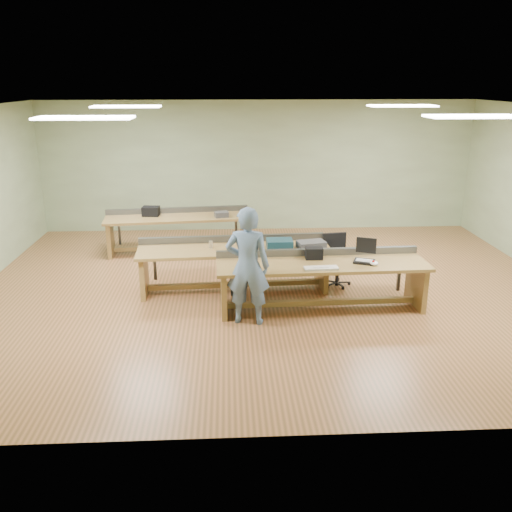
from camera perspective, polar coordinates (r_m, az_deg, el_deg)
The scene contains 21 objects.
floor at distance 9.30m, azimuth 1.60°, elevation -3.57°, with size 10.00×10.00×0.00m, color #9D623B.
ceiling at distance 8.65m, azimuth 1.78°, elevation 15.24°, with size 10.00×10.00×0.00m, color silver.
wall_back at distance 12.78m, azimuth 0.22°, elevation 9.40°, with size 10.00×0.04×3.00m, color #98B085.
wall_front at distance 5.05m, azimuth 5.36°, elevation -4.44°, with size 10.00×0.04×3.00m, color #98B085.
fluor_panels at distance 8.65m, azimuth 1.78°, elevation 15.04°, with size 6.20×3.50×0.03m.
workbench_front at distance 8.46m, azimuth 6.90°, elevation -1.84°, with size 3.27×0.97×0.86m.
workbench_mid at distance 9.14m, azimuth -2.33°, elevation -0.20°, with size 3.25×1.02×0.86m.
workbench_back at distance 11.34m, azimuth -8.16°, elevation 3.24°, with size 3.04×1.08×0.86m.
person at distance 7.77m, azimuth -0.89°, elevation -1.08°, with size 0.64×0.42×1.75m, color slate.
laptop_base at distance 8.48m, azimuth 11.32°, elevation -0.58°, with size 0.31×0.25×0.03m, color black.
laptop_screen at distance 8.52m, azimuth 11.53°, elevation 1.11°, with size 0.31×0.01×0.24m, color black.
keyboard at distance 8.09m, azimuth 6.87°, elevation -1.27°, with size 0.50×0.17×0.03m, color beige.
trackball_mouse at distance 8.39m, azimuth 12.31°, elevation -0.73°, with size 0.13×0.15×0.06m, color white.
camera_bag at distance 8.51m, azimuth 6.13°, elevation 0.29°, with size 0.27×0.17×0.18m, color black.
task_chair at distance 9.53m, azimuth 8.47°, elevation -1.11°, with size 0.55×0.55×0.90m.
parts_bin_teal at distance 9.01m, azimuth 2.50°, elevation 1.27°, with size 0.43×0.32×0.15m, color #143441.
parts_bin_grey at distance 9.05m, azimuth 5.83°, elevation 1.18°, with size 0.45×0.29×0.12m, color #3B3B3E.
mug at distance 9.10m, azimuth -0.76°, elevation 1.28°, with size 0.12×0.12×0.09m, color #3B3B3E.
drinks_can at distance 9.06m, azimuth -4.77°, elevation 1.22°, with size 0.07×0.07×0.12m, color silver.
storage_box_back at distance 11.39m, azimuth -11.01°, elevation 4.65°, with size 0.34×0.24×0.19m, color black.
tray_back at distance 11.12m, azimuth -3.66°, elevation 4.40°, with size 0.27×0.20×0.11m, color #3B3B3E.
Camera 1 is at (-0.71, -8.61, 3.43)m, focal length 38.00 mm.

